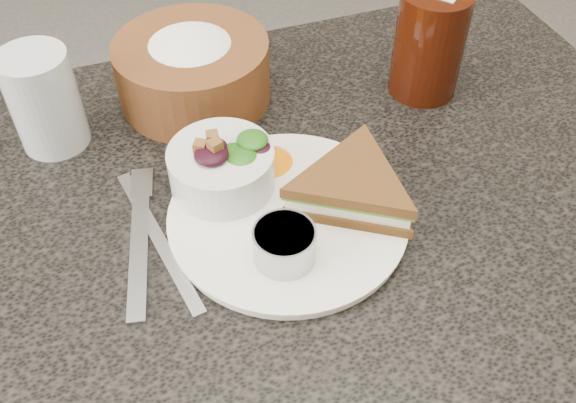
% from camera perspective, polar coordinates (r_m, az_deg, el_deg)
% --- Properties ---
extents(dining_table, '(1.00, 0.70, 0.75)m').
position_cam_1_polar(dining_table, '(1.03, 0.01, -14.77)').
color(dining_table, black).
rests_on(dining_table, floor).
extents(dinner_plate, '(0.26, 0.26, 0.01)m').
position_cam_1_polar(dinner_plate, '(0.70, 0.00, -1.37)').
color(dinner_plate, white).
rests_on(dinner_plate, dining_table).
extents(sandwich, '(0.23, 0.23, 0.04)m').
position_cam_1_polar(sandwich, '(0.70, 5.75, 1.25)').
color(sandwich, '#483014').
rests_on(sandwich, dinner_plate).
extents(salad_bowl, '(0.15, 0.15, 0.07)m').
position_cam_1_polar(salad_bowl, '(0.71, -5.96, 3.50)').
color(salad_bowl, silver).
rests_on(salad_bowl, dinner_plate).
extents(dressing_ramekin, '(0.09, 0.09, 0.04)m').
position_cam_1_polar(dressing_ramekin, '(0.64, -0.32, -3.87)').
color(dressing_ramekin, '#A0A2A6').
rests_on(dressing_ramekin, dinner_plate).
extents(orange_wedge, '(0.07, 0.07, 0.03)m').
position_cam_1_polar(orange_wedge, '(0.74, -1.82, 4.28)').
color(orange_wedge, orange).
rests_on(orange_wedge, dinner_plate).
extents(fork, '(0.06, 0.19, 0.01)m').
position_cam_1_polar(fork, '(0.69, -13.08, -3.95)').
color(fork, '#999B9E').
rests_on(fork, dining_table).
extents(knife, '(0.05, 0.22, 0.00)m').
position_cam_1_polar(knife, '(0.70, -11.47, -3.28)').
color(knife, '#B6B7B9').
rests_on(knife, dining_table).
extents(bread_basket, '(0.25, 0.25, 0.11)m').
position_cam_1_polar(bread_basket, '(0.84, -8.54, 12.22)').
color(bread_basket, brown).
rests_on(bread_basket, dining_table).
extents(cola_glass, '(0.11, 0.11, 0.15)m').
position_cam_1_polar(cola_glass, '(0.86, 12.50, 13.89)').
color(cola_glass, black).
rests_on(cola_glass, dining_table).
extents(water_glass, '(0.08, 0.08, 0.12)m').
position_cam_1_polar(water_glass, '(0.81, -20.85, 8.40)').
color(water_glass, '#B3BCC0').
rests_on(water_glass, dining_table).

